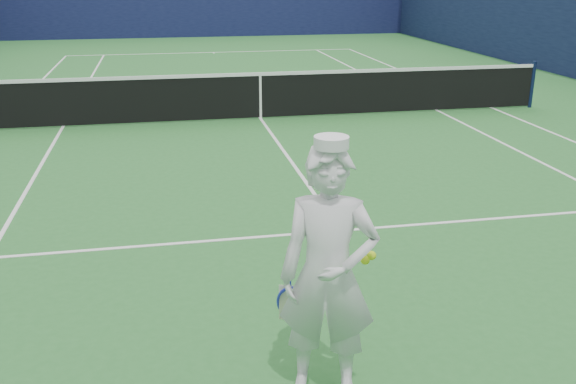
% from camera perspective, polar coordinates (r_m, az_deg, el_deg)
% --- Properties ---
extents(ground, '(80.00, 80.00, 0.00)m').
position_cam_1_polar(ground, '(14.00, -2.44, 6.50)').
color(ground, '#2A6E2D').
rests_on(ground, ground).
extents(court_markings, '(11.03, 23.83, 0.01)m').
position_cam_1_polar(court_markings, '(14.00, -2.44, 6.52)').
color(court_markings, white).
rests_on(court_markings, ground).
extents(windscreen_fence, '(20.12, 36.12, 4.00)m').
position_cam_1_polar(windscreen_fence, '(13.70, -2.56, 14.69)').
color(windscreen_fence, '#10143D').
rests_on(windscreen_fence, ground).
extents(tennis_net, '(12.88, 0.09, 1.07)m').
position_cam_1_polar(tennis_net, '(13.89, -2.47, 8.74)').
color(tennis_net, '#141E4C').
rests_on(tennis_net, ground).
extents(tennis_player, '(0.83, 0.71, 2.02)m').
position_cam_1_polar(tennis_player, '(4.68, 3.60, -7.42)').
color(tennis_player, white).
rests_on(tennis_player, ground).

